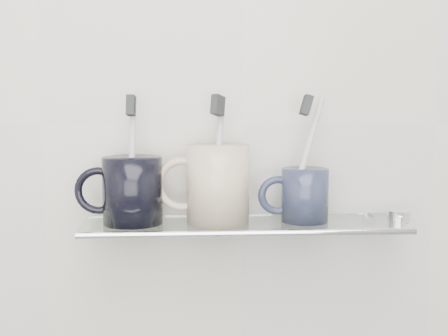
{
  "coord_description": "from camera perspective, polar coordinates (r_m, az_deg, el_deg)",
  "views": [
    {
      "loc": [
        -0.09,
        0.09,
        1.31
      ],
      "look_at": [
        -0.03,
        1.04,
        1.19
      ],
      "focal_mm": 50.0,
      "sensor_mm": 36.0,
      "label": 1
    }
  ],
  "objects": [
    {
      "name": "shelf_glass",
      "position": [
        0.97,
        1.93,
        -5.23
      ],
      "size": [
        0.5,
        0.12,
        0.01
      ],
      "primitive_type": "cube",
      "color": "silver",
      "rests_on": "wall_back"
    },
    {
      "name": "mug_left",
      "position": [
        0.97,
        -8.36,
        -2.04
      ],
      "size": [
        0.1,
        0.1,
        0.1
      ],
      "primitive_type": "cylinder",
      "rotation": [
        0.0,
        0.0,
        -0.13
      ],
      "color": "black",
      "rests_on": "shelf_glass"
    },
    {
      "name": "toothbrush_left",
      "position": [
        0.96,
        -8.42,
        0.9
      ],
      "size": [
        0.02,
        0.04,
        0.19
      ],
      "primitive_type": "cylinder",
      "rotation": [
        -0.18,
        0.01,
        -0.07
      ],
      "color": "#BCBCBC",
      "rests_on": "mug_left"
    },
    {
      "name": "mug_left_handle",
      "position": [
        0.97,
        -11.41,
        -2.05
      ],
      "size": [
        0.07,
        0.01,
        0.07
      ],
      "primitive_type": "torus",
      "rotation": [
        1.57,
        0.0,
        0.0
      ],
      "color": "black",
      "rests_on": "mug_left"
    },
    {
      "name": "mug_center",
      "position": [
        0.96,
        -0.56,
        -1.47
      ],
      "size": [
        0.11,
        0.11,
        0.12
      ],
      "primitive_type": "cylinder",
      "rotation": [
        0.0,
        0.0,
        0.15
      ],
      "color": "beige",
      "rests_on": "shelf_glass"
    },
    {
      "name": "chrome_cap",
      "position": [
        1.02,
        15.71,
        -4.16
      ],
      "size": [
        0.04,
        0.04,
        0.02
      ],
      "primitive_type": "cylinder",
      "color": "silver",
      "rests_on": "shelf_glass"
    },
    {
      "name": "shelf_rail",
      "position": [
        0.92,
        2.25,
        -5.99
      ],
      "size": [
        0.5,
        0.01,
        0.01
      ],
      "primitive_type": "cylinder",
      "rotation": [
        0.0,
        1.57,
        0.0
      ],
      "color": "silver",
      "rests_on": "shelf_glass"
    },
    {
      "name": "wall_back",
      "position": [
        1.01,
        1.65,
        4.1
      ],
      "size": [
        2.5,
        0.0,
        2.5
      ],
      "primitive_type": "plane",
      "rotation": [
        1.57,
        0.0,
        0.0
      ],
      "color": "beige",
      "rests_on": "ground"
    },
    {
      "name": "toothbrush_right",
      "position": [
        0.97,
        7.46,
        1.0
      ],
      "size": [
        0.06,
        0.04,
        0.18
      ],
      "primitive_type": "cylinder",
      "rotation": [
        -0.14,
        0.29,
        -0.01
      ],
      "color": "beige",
      "rests_on": "mug_right"
    },
    {
      "name": "bracket_right",
      "position": [
        1.06,
        13.14,
        -4.98
      ],
      "size": [
        0.02,
        0.03,
        0.02
      ],
      "primitive_type": "cylinder",
      "rotation": [
        1.57,
        0.0,
        0.0
      ],
      "color": "silver",
      "rests_on": "wall_back"
    },
    {
      "name": "bracket_left",
      "position": [
        1.02,
        -10.16,
        -5.32
      ],
      "size": [
        0.02,
        0.03,
        0.02
      ],
      "primitive_type": "cylinder",
      "rotation": [
        1.57,
        0.0,
        0.0
      ],
      "color": "silver",
      "rests_on": "wall_back"
    },
    {
      "name": "bristles_left",
      "position": [
        0.95,
        -8.51,
        5.68
      ],
      "size": [
        0.01,
        0.03,
        0.03
      ],
      "primitive_type": "cube",
      "rotation": [
        -0.18,
        0.01,
        -0.07
      ],
      "color": "#232426",
      "rests_on": "toothbrush_left"
    },
    {
      "name": "toothbrush_center",
      "position": [
        0.96,
        -0.56,
        0.96
      ],
      "size": [
        0.03,
        0.06,
        0.19
      ],
      "primitive_type": "cylinder",
      "rotation": [
        -0.26,
        -0.08,
        -0.62
      ],
      "color": "#A2A1B4",
      "rests_on": "mug_center"
    },
    {
      "name": "bristles_center",
      "position": [
        0.95,
        -0.57,
        5.76
      ],
      "size": [
        0.03,
        0.03,
        0.04
      ],
      "primitive_type": "cube",
      "rotation": [
        -0.26,
        -0.08,
        -0.62
      ],
      "color": "#232426",
      "rests_on": "toothbrush_center"
    },
    {
      "name": "mug_center_handle",
      "position": [
        0.96,
        -3.82,
        -1.49
      ],
      "size": [
        0.08,
        0.01,
        0.08
      ],
      "primitive_type": "torus",
      "rotation": [
        1.57,
        0.0,
        0.0
      ],
      "color": "beige",
      "rests_on": "mug_center"
    },
    {
      "name": "bristles_right",
      "position": [
        0.97,
        7.54,
        5.72
      ],
      "size": [
        0.02,
        0.03,
        0.03
      ],
      "primitive_type": "cube",
      "rotation": [
        -0.14,
        0.29,
        -0.01
      ],
      "color": "#232426",
      "rests_on": "toothbrush_right"
    },
    {
      "name": "mug_right_handle",
      "position": [
        0.97,
        4.93,
        -2.51
      ],
      "size": [
        0.06,
        0.01,
        0.06
      ],
      "primitive_type": "torus",
      "rotation": [
        1.57,
        0.0,
        0.0
      ],
      "color": "black",
      "rests_on": "mug_right"
    },
    {
      "name": "mug_right",
      "position": [
        0.98,
        7.4,
        -2.47
      ],
      "size": [
        0.09,
        0.09,
        0.08
      ],
      "primitive_type": "cylinder",
      "rotation": [
        0.0,
        0.0,
        -0.19
      ],
      "color": "black",
      "rests_on": "shelf_glass"
    }
  ]
}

